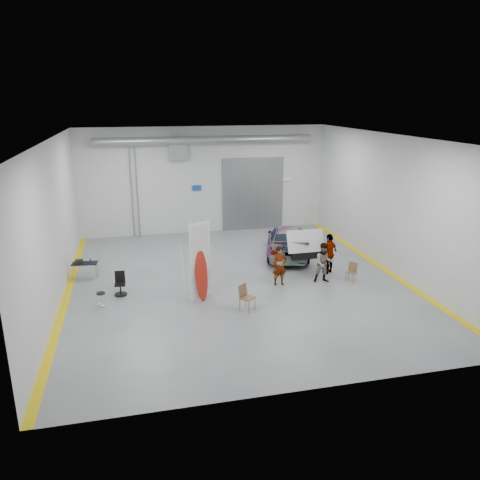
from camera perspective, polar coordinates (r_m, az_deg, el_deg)
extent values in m
plane|color=slate|center=(19.97, -0.45, -5.03)|extent=(16.00, 16.00, 0.00)
cube|color=silver|center=(18.84, -21.73, 1.99)|extent=(0.02, 16.00, 6.00)
cube|color=silver|center=(21.66, 17.96, 4.19)|extent=(0.02, 16.00, 6.00)
cube|color=silver|center=(26.76, -4.27, 7.26)|extent=(14.00, 0.02, 6.00)
cube|color=silver|center=(11.74, 8.20, -5.59)|extent=(14.00, 0.02, 6.00)
cube|color=white|center=(18.58, -0.49, 12.40)|extent=(14.00, 16.00, 0.02)
cube|color=gray|center=(27.41, 1.61, 5.62)|extent=(3.60, 0.12, 4.20)
cube|color=gray|center=(26.25, -7.63, 10.94)|extent=(1.00, 0.50, 1.20)
cylinder|color=gray|center=(25.88, -4.17, 12.07)|extent=(11.90, 0.44, 0.44)
cube|color=#124797|center=(26.68, -5.30, 6.34)|extent=(0.50, 0.04, 0.30)
cube|color=white|center=(27.84, 5.64, 7.40)|extent=(0.70, 0.04, 0.25)
cylinder|color=gray|center=(26.46, -12.41, 5.71)|extent=(0.08, 0.08, 5.00)
cylinder|color=gray|center=(26.46, -13.07, 5.66)|extent=(0.08, 0.08, 5.00)
cube|color=#D4B90B|center=(19.74, -20.36, -6.40)|extent=(0.30, 16.00, 0.01)
cube|color=#D4B90B|center=(22.39, 16.94, -3.31)|extent=(0.30, 16.00, 0.01)
imported|color=silver|center=(23.22, 5.86, -0.05)|extent=(3.48, 5.38, 1.45)
imported|color=#8F704E|center=(19.38, 4.85, -3.16)|extent=(0.61, 0.41, 1.66)
imported|color=slate|center=(19.90, 10.22, -2.75)|extent=(0.93, 0.77, 1.72)
imported|color=#A85B38|center=(20.96, 10.83, -1.63)|extent=(1.11, 0.94, 1.81)
cube|color=white|center=(17.79, -5.15, -4.13)|extent=(0.86, 0.42, 1.97)
ellipsoid|color=red|center=(17.73, -5.11, -4.40)|extent=(0.60, 0.46, 2.08)
cube|color=white|center=(17.30, -5.27, 0.41)|extent=(0.83, 0.41, 1.04)
cylinder|color=white|center=(17.56, -6.44, -2.56)|extent=(0.03, 0.03, 3.28)
cylinder|color=white|center=(17.66, -3.97, -2.38)|extent=(0.03, 0.03, 3.28)
cube|color=brown|center=(17.14, 0.91, -7.06)|extent=(0.64, 0.64, 0.04)
cube|color=brown|center=(17.23, 0.74, -6.01)|extent=(0.41, 0.38, 0.44)
cube|color=brown|center=(20.34, 13.39, -3.84)|extent=(0.53, 0.54, 0.04)
cube|color=brown|center=(20.41, 13.22, -3.12)|extent=(0.32, 0.34, 0.37)
cylinder|color=black|center=(17.93, -16.63, -6.24)|extent=(0.31, 0.31, 0.05)
torus|color=silver|center=(18.09, -16.51, -7.48)|extent=(0.33, 0.33, 0.02)
cylinder|color=gray|center=(21.16, -19.69, -3.85)|extent=(0.03, 0.03, 0.64)
cylinder|color=gray|center=(21.06, -17.05, -3.69)|extent=(0.03, 0.03, 0.64)
cylinder|color=gray|center=(21.58, -19.57, -3.44)|extent=(0.03, 0.03, 0.64)
cylinder|color=gray|center=(21.48, -16.99, -3.28)|extent=(0.03, 0.03, 0.64)
cube|color=black|center=(21.21, -18.41, -2.71)|extent=(1.12, 0.65, 0.04)
cylinder|color=#19369A|center=(21.06, -17.74, -2.45)|extent=(0.07, 0.07, 0.20)
cube|color=black|center=(21.24, -19.02, -2.46)|extent=(0.31, 0.20, 0.16)
cylinder|color=black|center=(19.18, -14.32, -6.42)|extent=(0.50, 0.50, 0.04)
cylinder|color=black|center=(19.10, -14.37, -5.83)|extent=(0.05, 0.05, 0.43)
cube|color=black|center=(19.02, -14.42, -5.24)|extent=(0.43, 0.43, 0.06)
cube|color=black|center=(19.11, -14.47, -4.29)|extent=(0.39, 0.08, 0.44)
cube|color=silver|center=(20.98, 7.90, 0.15)|extent=(1.69, 1.03, 0.04)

